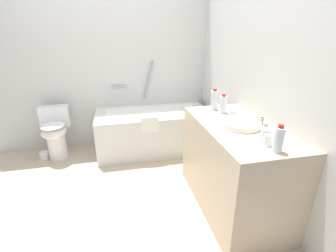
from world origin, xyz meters
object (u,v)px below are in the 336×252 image
at_px(toilet, 55,132).
at_px(sink_basin, 240,124).
at_px(drinking_glass_1, 268,140).
at_px(water_bottle_1, 214,100).
at_px(drinking_glass_2, 233,113).
at_px(toilet_paper_roll, 44,155).
at_px(water_bottle_2, 223,104).
at_px(drinking_glass_0, 266,135).
at_px(sink_faucet, 261,121).
at_px(water_bottle_0, 279,139).
at_px(bathtub, 154,129).

bearing_deg(toilet, sink_basin, 48.94).
bearing_deg(drinking_glass_1, toilet, 135.24).
distance_m(water_bottle_1, drinking_glass_2, 0.29).
distance_m(drinking_glass_1, toilet_paper_roll, 2.88).
bearing_deg(water_bottle_2, toilet, 150.08).
bearing_deg(drinking_glass_2, drinking_glass_0, -90.33).
bearing_deg(water_bottle_1, water_bottle_2, -69.87).
bearing_deg(toilet, sink_faucet, 51.79).
relative_size(sink_basin, water_bottle_0, 1.80).
bearing_deg(drinking_glass_0, bathtub, 108.73).
xyz_separation_m(water_bottle_1, drinking_glass_2, (0.08, -0.27, -0.06)).
height_order(toilet, water_bottle_0, water_bottle_0).
bearing_deg(water_bottle_1, water_bottle_0, -87.54).
height_order(water_bottle_2, toilet_paper_roll, water_bottle_2).
xyz_separation_m(sink_basin, toilet_paper_roll, (-2.05, 1.43, -0.83)).
height_order(water_bottle_0, drinking_glass_2, water_bottle_0).
height_order(drinking_glass_2, toilet_paper_roll, drinking_glass_2).
bearing_deg(drinking_glass_2, water_bottle_2, 101.89).
relative_size(water_bottle_2, drinking_glass_2, 2.12).
bearing_deg(bathtub, sink_basin, -69.10).
relative_size(toilet, water_bottle_0, 3.57).
height_order(sink_faucet, drinking_glass_2, drinking_glass_2).
bearing_deg(toilet, water_bottle_2, 57.17).
bearing_deg(water_bottle_1, drinking_glass_1, -87.70).
xyz_separation_m(toilet, toilet_paper_roll, (-0.19, -0.04, -0.32)).
bearing_deg(toilet, drinking_glass_1, 42.33).
bearing_deg(water_bottle_2, toilet_paper_roll, 153.16).
relative_size(toilet, drinking_glass_2, 7.75).
distance_m(sink_faucet, drinking_glass_2, 0.28).
bearing_deg(water_bottle_2, drinking_glass_1, -90.64).
distance_m(water_bottle_1, drinking_glass_1, 0.90).
bearing_deg(drinking_glass_0, drinking_glass_2, 89.67).
bearing_deg(sink_faucet, drinking_glass_0, -117.74).
distance_m(water_bottle_0, water_bottle_2, 0.87).
distance_m(toilet, toilet_paper_roll, 0.37).
bearing_deg(sink_faucet, toilet, 144.70).
xyz_separation_m(sink_faucet, drinking_glass_0, (-0.16, -0.31, 0.01)).
bearing_deg(drinking_glass_1, drinking_glass_0, 65.85).
height_order(water_bottle_2, drinking_glass_0, water_bottle_2).
bearing_deg(drinking_glass_2, water_bottle_0, -92.70).
height_order(water_bottle_1, drinking_glass_0, water_bottle_1).
distance_m(drinking_glass_1, drinking_glass_2, 0.62).
bearing_deg(bathtub, water_bottle_0, -73.83).
height_order(water_bottle_0, drinking_glass_1, water_bottle_0).
height_order(sink_faucet, water_bottle_2, water_bottle_2).
xyz_separation_m(drinking_glass_1, toilet_paper_roll, (-2.06, 1.82, -0.84)).
relative_size(bathtub, sink_basin, 4.48).
bearing_deg(bathtub, toilet, 177.44).
bearing_deg(water_bottle_1, sink_faucet, -65.09).
distance_m(drinking_glass_0, drinking_glass_1, 0.09).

